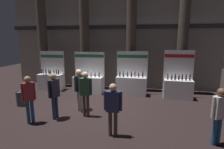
% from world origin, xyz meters
% --- Properties ---
extents(ground_plane, '(26.97, 26.97, 0.00)m').
position_xyz_m(ground_plane, '(0.00, 0.00, 0.00)').
color(ground_plane, black).
extents(hall_colonnade, '(13.48, 1.31, 6.94)m').
position_xyz_m(hall_colonnade, '(0.00, 4.08, 3.42)').
color(hall_colonnade, gray).
rests_on(hall_colonnade, ground_plane).
extents(exhibitor_booth_0, '(1.57, 0.72, 2.35)m').
position_xyz_m(exhibitor_booth_0, '(-3.37, 2.50, 0.59)').
color(exhibitor_booth_0, white).
rests_on(exhibitor_booth_0, ground_plane).
extents(exhibitor_booth_1, '(1.80, 0.66, 2.35)m').
position_xyz_m(exhibitor_booth_1, '(-0.90, 2.35, 0.59)').
color(exhibitor_booth_1, white).
rests_on(exhibitor_booth_1, ground_plane).
extents(exhibitor_booth_2, '(1.74, 0.66, 2.41)m').
position_xyz_m(exhibitor_booth_2, '(1.59, 2.46, 0.62)').
color(exhibitor_booth_2, white).
rests_on(exhibitor_booth_2, ground_plane).
extents(exhibitor_booth_3, '(1.52, 0.66, 2.52)m').
position_xyz_m(exhibitor_booth_3, '(4.07, 2.31, 0.62)').
color(exhibitor_booth_3, white).
rests_on(exhibitor_booth_3, ground_plane).
extents(trash_bin, '(0.38, 0.38, 0.68)m').
position_xyz_m(trash_bin, '(-3.35, -0.34, 0.34)').
color(trash_bin, '#38383D').
rests_on(trash_bin, ground_plane).
extents(visitor_0, '(0.59, 0.25, 1.76)m').
position_xyz_m(visitor_0, '(1.48, -2.17, 1.06)').
color(visitor_0, '#47382D').
rests_on(visitor_0, ground_plane).
extents(visitor_1, '(0.30, 0.56, 1.84)m').
position_xyz_m(visitor_1, '(-0.39, -0.31, 1.11)').
color(visitor_1, '#ADA393').
rests_on(visitor_1, ground_plane).
extents(visitor_2, '(0.38, 0.38, 1.81)m').
position_xyz_m(visitor_2, '(-1.72, -1.89, 1.07)').
color(visitor_2, navy).
rests_on(visitor_2, ground_plane).
extents(visitor_3, '(0.53, 0.25, 1.85)m').
position_xyz_m(visitor_3, '(0.11, -0.87, 1.11)').
color(visitor_3, '#47382D').
rests_on(visitor_3, ground_plane).
extents(visitor_4, '(0.48, 0.36, 1.75)m').
position_xyz_m(visitor_4, '(4.60, -2.02, 1.04)').
color(visitor_4, navy).
rests_on(visitor_4, ground_plane).
extents(visitor_5, '(0.34, 0.53, 1.84)m').
position_xyz_m(visitor_5, '(-1.02, -1.33, 1.11)').
color(visitor_5, navy).
rests_on(visitor_5, ground_plane).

